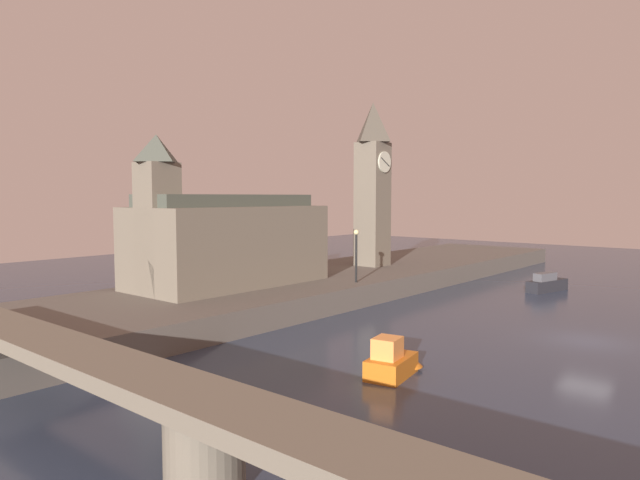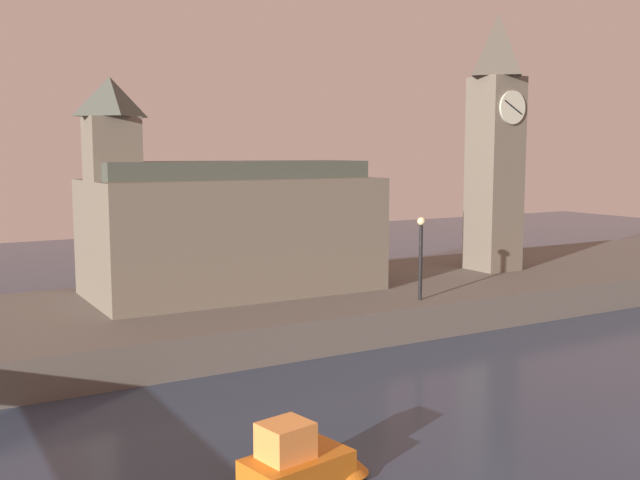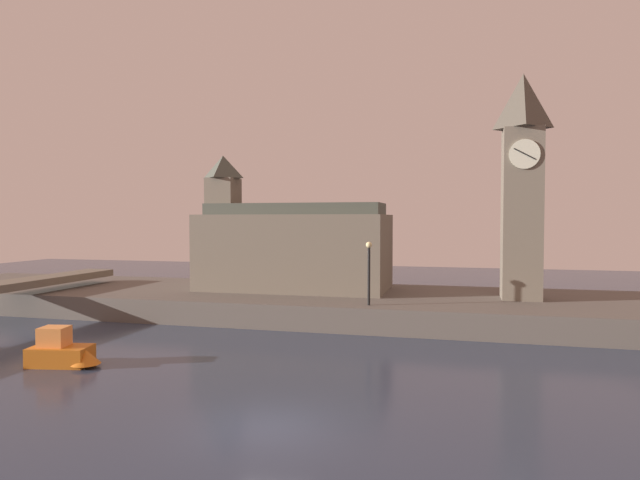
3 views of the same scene
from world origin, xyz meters
The scene contains 8 objects.
ground_plane centered at (0.00, 0.00, 0.00)m, with size 120.00×120.00×0.00m, color #2D384C.
far_embankment centered at (0.00, 20.00, 0.75)m, with size 70.00×12.00×1.50m, color #5B544C.
clock_tower centered at (9.41, 20.13, 8.74)m, with size 2.56×2.60×13.95m.
parliament_hall centered at (-6.11, 21.37, 4.56)m, with size 13.22×6.55×9.65m.
bridge_span centered at (-22.15, 2.86, 1.86)m, with size 2.31×33.72×2.50m.
streetlamp centered at (0.64, 15.31, 3.81)m, with size 0.36×0.36×3.68m.
boat_barge_dark centered at (14.86, 6.94, 0.58)m, with size 4.78×2.05×1.53m.
boat_patrol_orange centered at (-11.18, 4.52, 0.59)m, with size 3.42×1.89×1.70m.
Camera 1 is at (-30.98, -8.22, 7.45)m, focal length 32.01 mm.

